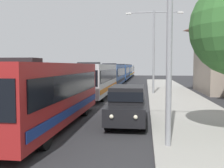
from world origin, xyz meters
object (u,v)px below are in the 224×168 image
(bus_fourth_in_line, at_px, (121,72))
(box_truck_oncoming, at_px, (118,70))
(bus_tail_end, at_px, (129,70))
(bus_lead, at_px, (48,92))
(bus_middle, at_px, (113,74))
(bus_rear, at_px, (126,71))
(white_suv, at_px, (127,103))
(bus_second_in_line, at_px, (97,79))
(streetlamp_mid, at_px, (154,43))

(bus_fourth_in_line, distance_m, box_truck_oncoming, 27.00)
(bus_tail_end, bearing_deg, bus_lead, -90.00)
(bus_lead, xyz_separation_m, bus_middle, (0.00, 25.72, 0.00))
(box_truck_oncoming, bearing_deg, bus_rear, -77.31)
(bus_middle, distance_m, bus_tail_end, 38.28)
(bus_lead, relative_size, bus_fourth_in_line, 1.04)
(bus_fourth_in_line, bearing_deg, white_suv, -84.43)
(bus_second_in_line, height_order, bus_rear, same)
(white_suv, bearing_deg, bus_lead, -160.65)
(bus_rear, xyz_separation_m, bus_tail_end, (-0.00, 12.66, -0.00))
(bus_lead, distance_m, bus_second_in_line, 13.01)
(bus_rear, distance_m, streetlamp_mid, 36.63)
(bus_rear, bearing_deg, bus_middle, -90.00)
(bus_tail_end, bearing_deg, bus_rear, -90.00)
(box_truck_oncoming, bearing_deg, bus_second_in_line, -86.43)
(streetlamp_mid, bearing_deg, bus_tail_end, 96.32)
(bus_second_in_line, height_order, bus_tail_end, same)
(bus_rear, xyz_separation_m, white_suv, (3.70, -50.04, -0.66))
(bus_tail_end, relative_size, white_suv, 2.13)
(box_truck_oncoming, bearing_deg, streetlamp_mid, -80.27)
(bus_rear, relative_size, bus_tail_end, 1.06)
(streetlamp_mid, bearing_deg, bus_middle, 117.35)
(bus_middle, bearing_deg, bus_second_in_line, -90.00)
(bus_lead, bearing_deg, streetlamp_mid, 70.54)
(box_truck_oncoming, distance_m, streetlamp_mid, 51.58)
(bus_lead, relative_size, bus_tail_end, 1.05)
(white_suv, relative_size, streetlamp_mid, 0.60)
(bus_lead, height_order, bus_tail_end, same)
(bus_middle, relative_size, bus_fourth_in_line, 1.15)
(bus_second_in_line, xyz_separation_m, bus_rear, (-0.00, 38.33, -0.00))
(bus_lead, relative_size, bus_middle, 0.90)
(box_truck_oncoming, relative_size, streetlamp_mid, 0.88)
(bus_lead, distance_m, streetlamp_mid, 16.58)
(streetlamp_mid, bearing_deg, bus_rear, 98.51)
(bus_lead, relative_size, bus_second_in_line, 0.93)
(bus_fourth_in_line, distance_m, white_suv, 38.09)
(bus_fourth_in_line, relative_size, bus_rear, 0.96)
(bus_middle, relative_size, white_suv, 2.50)
(bus_lead, bearing_deg, box_truck_oncoming, 92.86)
(bus_middle, distance_m, bus_rear, 25.62)
(bus_fourth_in_line, height_order, bus_tail_end, same)
(bus_middle, bearing_deg, box_truck_oncoming, 94.69)
(bus_rear, relative_size, white_suv, 2.27)
(bus_middle, xyz_separation_m, box_truck_oncoming, (-3.30, 40.28, 0.01))
(bus_rear, bearing_deg, bus_tail_end, 90.00)
(bus_lead, distance_m, box_truck_oncoming, 66.08)
(bus_second_in_line, xyz_separation_m, box_truck_oncoming, (-3.30, 52.99, 0.01))
(bus_tail_end, bearing_deg, white_suv, -86.62)
(white_suv, bearing_deg, box_truck_oncoming, 96.17)
(bus_lead, xyz_separation_m, bus_tail_end, (-0.00, 64.00, -0.00))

